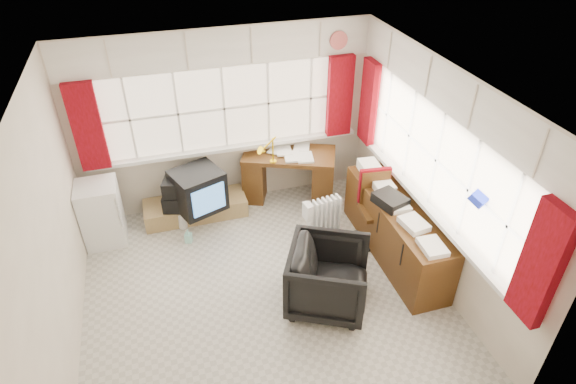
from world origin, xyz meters
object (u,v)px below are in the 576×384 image
(task_chair, at_px, (375,204))
(desk_lamp, at_px, (273,144))
(radiator, at_px, (323,224))
(tv_bench, at_px, (196,208))
(desk, at_px, (289,173))
(credenza, at_px, (395,229))
(crt_tv, at_px, (198,190))
(office_chair, at_px, (328,278))
(mini_fridge, at_px, (102,213))

(task_chair, bearing_deg, desk_lamp, 136.20)
(radiator, bearing_deg, tv_bench, 145.89)
(desk, distance_m, radiator, 1.11)
(credenza, bearing_deg, task_chair, 104.52)
(task_chair, height_order, crt_tv, task_chair)
(office_chair, distance_m, mini_fridge, 3.03)
(radiator, relative_size, tv_bench, 0.47)
(desk_lamp, relative_size, credenza, 0.20)
(task_chair, bearing_deg, radiator, 172.18)
(task_chair, xyz_separation_m, mini_fridge, (-3.37, 0.92, -0.10))
(office_chair, bearing_deg, tv_bench, 56.90)
(desk, xyz_separation_m, crt_tv, (-1.33, -0.24, 0.11))
(mini_fridge, bearing_deg, desk, 5.78)
(office_chair, height_order, tv_bench, office_chair)
(tv_bench, xyz_separation_m, mini_fridge, (-1.19, -0.20, 0.30))
(office_chair, distance_m, tv_bench, 2.40)
(task_chair, relative_size, radiator, 1.51)
(credenza, xyz_separation_m, crt_tv, (-2.23, 1.35, 0.13))
(office_chair, distance_m, crt_tv, 2.22)
(desk, xyz_separation_m, office_chair, (-0.19, -2.13, -0.02))
(desk_lamp, distance_m, radiator, 1.27)
(radiator, relative_size, mini_fridge, 0.77)
(task_chair, distance_m, mini_fridge, 3.49)
(crt_tv, distance_m, mini_fridge, 1.25)
(credenza, bearing_deg, office_chair, -153.20)
(crt_tv, relative_size, mini_fridge, 0.90)
(credenza, relative_size, mini_fridge, 2.36)
(desk, distance_m, task_chair, 1.43)
(mini_fridge, bearing_deg, radiator, -17.11)
(radiator, bearing_deg, credenza, -32.88)
(desk, height_order, credenza, credenza)
(desk_lamp, bearing_deg, office_chair, -87.49)
(desk_lamp, bearing_deg, tv_bench, 174.96)
(desk, relative_size, task_chair, 1.45)
(office_chair, height_order, crt_tv, crt_tv)
(office_chair, bearing_deg, desk_lamp, 29.37)
(radiator, bearing_deg, crt_tv, 149.66)
(mini_fridge, bearing_deg, crt_tv, 1.11)
(radiator, height_order, credenza, credenza)
(office_chair, height_order, radiator, office_chair)
(credenza, bearing_deg, tv_bench, 146.29)
(task_chair, xyz_separation_m, credenza, (0.10, -0.40, -0.13))
(tv_bench, relative_size, crt_tv, 1.82)
(desk_lamp, bearing_deg, mini_fridge, -177.58)
(desk_lamp, bearing_deg, credenza, -50.57)
(radiator, bearing_deg, office_chair, -107.42)
(desk, relative_size, tv_bench, 1.02)
(task_chair, relative_size, office_chair, 1.16)
(desk, xyz_separation_m, mini_fridge, (-2.58, -0.26, 0.01))
(desk, relative_size, credenza, 0.72)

